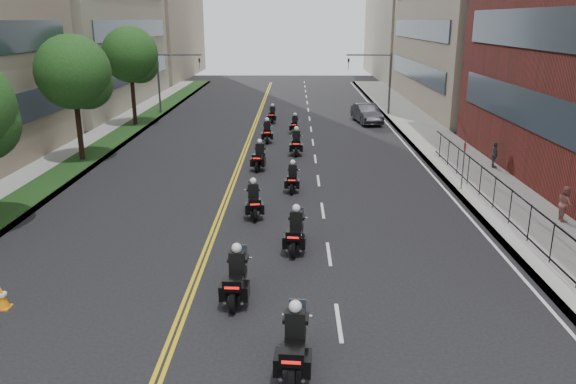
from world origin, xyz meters
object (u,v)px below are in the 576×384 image
motorcycle_3 (296,233)px  pedestrian_c (495,155)px  pedestrian_b (565,203)px  motorcycle_6 (260,157)px  motorcycle_2 (237,278)px  motorcycle_1 (295,345)px  motorcycle_4 (254,201)px  parked_sedan (367,114)px  motorcycle_5 (293,179)px  traffic_cone (2,298)px  motorcycle_9 (295,125)px  motorcycle_7 (296,143)px  motorcycle_10 (272,115)px  motorcycle_8 (267,132)px

motorcycle_3 → pedestrian_c: (11.55, 11.97, 0.20)m
motorcycle_3 → pedestrian_c: size_ratio=1.60×
pedestrian_b → motorcycle_6: bearing=65.3°
motorcycle_2 → motorcycle_3: 4.42m
motorcycle_1 → motorcycle_4: size_ratio=1.08×
motorcycle_6 → parked_sedan: motorcycle_6 is taller
motorcycle_5 → traffic_cone: motorcycle_5 is taller
motorcycle_2 → motorcycle_9: motorcycle_2 is taller
motorcycle_4 → pedestrian_b: 13.44m
motorcycle_5 → motorcycle_9: size_ratio=1.04×
motorcycle_3 → motorcycle_4: motorcycle_3 is taller
motorcycle_7 → traffic_cone: 22.42m
motorcycle_10 → motorcycle_3: bearing=-82.6°
motorcycle_5 → pedestrian_c: 12.44m
pedestrian_b → traffic_cone: (-20.50, -7.68, -0.57)m
motorcycle_1 → motorcycle_8: 27.52m
motorcycle_5 → motorcycle_10: (-1.81, 19.78, 0.01)m
motorcycle_4 → parked_sedan: size_ratio=0.49×
motorcycle_2 → motorcycle_7: motorcycle_2 is taller
motorcycle_9 → parked_sedan: 7.47m
motorcycle_1 → motorcycle_3: motorcycle_1 is taller
motorcycle_10 → motorcycle_7: bearing=-76.8°
motorcycle_10 → parked_sedan: 8.02m
motorcycle_5 → motorcycle_10: 19.86m
motorcycle_5 → traffic_cone: (-8.79, -12.41, -0.29)m
motorcycle_3 → motorcycle_1: bearing=-84.3°
motorcycle_6 → pedestrian_b: 16.37m
motorcycle_3 → motorcycle_9: 23.23m
motorcycle_6 → pedestrian_b: motorcycle_6 is taller
motorcycle_9 → motorcycle_4: bearing=-89.8°
motorcycle_5 → pedestrian_b: bearing=-19.3°
traffic_cone → pedestrian_c: bearing=39.0°
motorcycle_7 → motorcycle_9: 7.33m
motorcycle_4 → pedestrian_b: bearing=-10.8°
motorcycle_1 → motorcycle_6: motorcycle_1 is taller
motorcycle_8 → pedestrian_c: 15.64m
motorcycle_4 → traffic_cone: (-7.08, -8.46, -0.35)m
motorcycle_10 → traffic_cone: size_ratio=3.09×
motorcycle_3 → parked_sedan: 28.19m
motorcycle_4 → motorcycle_6: bearing=84.3°
motorcycle_8 → pedestrian_b: bearing=-53.4°
motorcycle_5 → parked_sedan: bearing=75.3°
motorcycle_1 → motorcycle_8: motorcycle_1 is taller
motorcycle_9 → motorcycle_2: bearing=-88.2°
parked_sedan → pedestrian_c: 16.51m
motorcycle_1 → motorcycle_5: bearing=94.9°
motorcycle_3 → motorcycle_8: 19.82m
motorcycle_1 → pedestrian_b: 15.82m
motorcycle_9 → pedestrian_b: size_ratio=1.36×
motorcycle_6 → motorcycle_4: bearing=-82.0°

